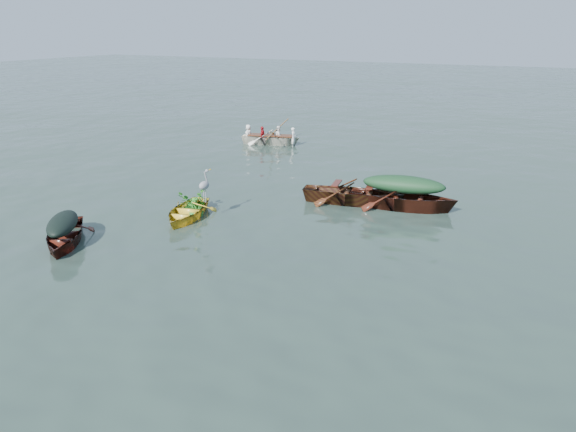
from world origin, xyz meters
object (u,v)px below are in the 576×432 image
at_px(yellow_dinghy, 187,218).
at_px(heron, 204,190).
at_px(green_tarp_boat, 402,209).
at_px(dark_covered_boat, 65,244).
at_px(open_wooden_boat, 353,204).
at_px(rowed_boat, 271,144).

bearing_deg(yellow_dinghy, heron, 5.19).
bearing_deg(heron, green_tarp_boat, 21.53).
xyz_separation_m(yellow_dinghy, green_tarp_boat, (5.22, 3.61, 0.00)).
bearing_deg(dark_covered_boat, open_wooden_boat, 14.13).
distance_m(open_wooden_boat, rowed_boat, 9.39).
xyz_separation_m(dark_covered_boat, rowed_boat, (-1.24, 13.14, 0.00)).
height_order(yellow_dinghy, open_wooden_boat, open_wooden_boat).
relative_size(open_wooden_boat, rowed_boat, 1.14).
xyz_separation_m(yellow_dinghy, rowed_boat, (-2.80, 10.18, 0.00)).
relative_size(yellow_dinghy, rowed_boat, 0.78).
height_order(green_tarp_boat, open_wooden_boat, green_tarp_boat).
distance_m(yellow_dinghy, rowed_boat, 10.56).
bearing_deg(rowed_boat, heron, -175.59).
bearing_deg(yellow_dinghy, rowed_boat, 90.85).
bearing_deg(rowed_boat, open_wooden_boat, -149.98).
height_order(yellow_dinghy, green_tarp_boat, green_tarp_boat).
height_order(open_wooden_boat, heron, heron).
height_order(dark_covered_boat, open_wooden_boat, open_wooden_boat).
distance_m(green_tarp_boat, rowed_boat, 10.37).
relative_size(dark_covered_boat, green_tarp_boat, 0.74).
bearing_deg(rowed_boat, dark_covered_boat, 171.42).
bearing_deg(rowed_boat, yellow_dinghy, -178.59).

